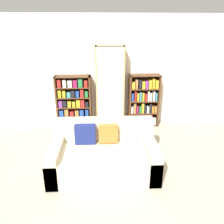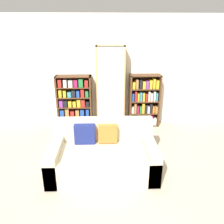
# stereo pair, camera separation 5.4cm
# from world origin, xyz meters

# --- Properties ---
(ground_plane) EXTENTS (16.00, 16.00, 0.00)m
(ground_plane) POSITION_xyz_m (0.00, 0.00, 0.00)
(ground_plane) COLOR tan
(wall_back) EXTENTS (6.65, 0.06, 2.70)m
(wall_back) POSITION_xyz_m (0.00, 2.57, 1.35)
(wall_back) COLOR silver
(wall_back) RESTS_ON ground
(couch) EXTENTS (1.80, 0.99, 0.84)m
(couch) POSITION_xyz_m (-0.08, 0.41, 0.29)
(couch) COLOR beige
(couch) RESTS_ON ground
(bookshelf_left) EXTENTS (0.86, 0.32, 1.30)m
(bookshelf_left) POSITION_xyz_m (-0.79, 2.37, 0.64)
(bookshelf_left) COLOR #4C2D19
(bookshelf_left) RESTS_ON ground
(display_cabinet) EXTENTS (0.69, 0.36, 2.00)m
(display_cabinet) POSITION_xyz_m (0.11, 2.35, 1.00)
(display_cabinet) COLOR tan
(display_cabinet) RESTS_ON ground
(bookshelf_right) EXTENTS (0.76, 0.32, 1.31)m
(bookshelf_right) POSITION_xyz_m (0.97, 2.37, 0.63)
(bookshelf_right) COLOR #4C2D19
(bookshelf_right) RESTS_ON ground
(wine_bottle) EXTENTS (0.09, 0.09, 0.35)m
(wine_bottle) POSITION_xyz_m (0.62, 1.38, 0.14)
(wine_bottle) COLOR black
(wine_bottle) RESTS_ON ground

